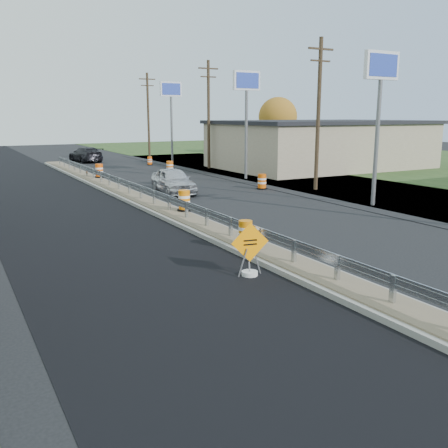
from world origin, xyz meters
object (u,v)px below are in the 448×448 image
barrel_median_near (245,233)px  barrel_median_far (99,171)px  car_dark_far (86,154)px  caution_sign (250,263)px  barrel_median_mid (184,201)px  car_silver (173,181)px  barrel_shoulder_mid (170,167)px  barrel_shoulder_near (262,182)px  barrel_shoulder_far (150,161)px

barrel_median_near → barrel_median_far: 21.94m
barrel_median_far → car_dark_far: size_ratio=0.19×
caution_sign → barrel_median_mid: (2.15, 9.38, 0.29)m
barrel_median_mid → car_silver: car_silver is taller
caution_sign → barrel_median_mid: 9.63m
barrel_shoulder_mid → car_silver: car_silver is taller
car_silver → car_dark_far: size_ratio=0.87×
barrel_median_far → barrel_shoulder_near: bearing=-49.5°
barrel_shoulder_near → barrel_shoulder_mid: barrel_shoulder_mid is taller
caution_sign → barrel_median_near: (1.35, 2.45, 0.24)m
barrel_shoulder_mid → caution_sign: bearing=-108.1°
barrel_shoulder_near → barrel_shoulder_mid: 11.55m
barrel_shoulder_far → barrel_shoulder_near: bearing=-88.1°
barrel_median_near → barrel_shoulder_near: 15.29m
caution_sign → barrel_shoulder_mid: (8.60, 26.33, 0.07)m
barrel_shoulder_near → car_dark_far: bearing=101.6°
barrel_shoulder_far → barrel_median_near: bearing=-104.8°
car_silver → car_dark_far: car_silver is taller
barrel_median_mid → barrel_median_far: size_ratio=1.00×
barrel_median_near → car_dark_far: size_ratio=0.17×
barrel_median_near → barrel_shoulder_near: barrel_median_near is taller
car_silver → car_dark_far: (0.56, 23.97, -0.01)m
caution_sign → barrel_shoulder_near: size_ratio=1.65×
caution_sign → barrel_median_mid: caution_sign is taller
barrel_shoulder_far → car_dark_far: 7.89m
barrel_median_far → barrel_shoulder_near: 12.47m
barrel_shoulder_mid → barrel_median_near: bearing=-106.9°
caution_sign → barrel_shoulder_mid: caution_sign is taller
caution_sign → car_dark_far: 40.40m
barrel_median_mid → barrel_shoulder_near: size_ratio=1.01×
barrel_shoulder_far → car_dark_far: car_dark_far is taller
barrel_median_near → barrel_shoulder_far: barrel_median_near is taller
barrel_shoulder_far → car_dark_far: (-4.55, 6.43, 0.38)m
caution_sign → barrel_median_near: size_ratio=1.86×
barrel_shoulder_mid → car_dark_far: 14.21m
caution_sign → barrel_median_far: (2.15, 24.38, 0.29)m
barrel_shoulder_near → barrel_median_mid: bearing=-145.7°
barrel_shoulder_mid → barrel_shoulder_near: bearing=-81.8°
barrel_shoulder_far → car_dark_far: bearing=125.3°
barrel_median_far → car_dark_far: (2.90, 15.70, 0.06)m
barrel_median_far → barrel_shoulder_mid: (6.45, 1.94, -0.23)m
barrel_median_mid → barrel_shoulder_near: barrel_median_mid is taller
car_silver → barrel_shoulder_far: bearing=78.8°
barrel_median_mid → barrel_shoulder_near: 9.79m
barrel_median_near → barrel_shoulder_near: bearing=54.4°
barrel_median_mid → barrel_median_far: barrel_median_mid is taller
barrel_shoulder_mid → car_silver: (-4.11, -10.22, 0.30)m
barrel_median_far → car_silver: bearing=-74.2°
barrel_median_near → car_dark_far: bearing=84.4°
barrel_median_mid → barrel_median_far: (-0.00, 15.00, -0.00)m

